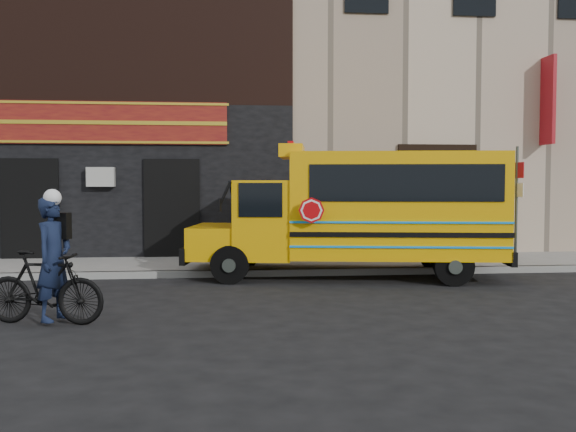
% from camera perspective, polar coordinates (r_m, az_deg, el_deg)
% --- Properties ---
extents(ground, '(120.00, 120.00, 0.00)m').
position_cam_1_polar(ground, '(12.02, 3.27, -7.10)').
color(ground, black).
rests_on(ground, ground).
extents(curb, '(40.00, 0.20, 0.15)m').
position_cam_1_polar(curb, '(14.55, 1.64, -5.03)').
color(curb, gray).
rests_on(curb, ground).
extents(sidewalk, '(40.00, 3.00, 0.15)m').
position_cam_1_polar(sidewalk, '(16.03, 0.94, -4.28)').
color(sidewalk, '#65635E').
rests_on(sidewalk, ground).
extents(building, '(20.00, 10.70, 12.00)m').
position_cam_1_polar(building, '(22.58, -1.13, 13.25)').
color(building, '#BEA78E').
rests_on(building, sidewalk).
extents(school_bus, '(7.15, 3.19, 2.92)m').
position_cam_1_polar(school_bus, '(14.16, 6.78, 0.56)').
color(school_bus, black).
rests_on(school_bus, ground).
extents(sign_pole, '(0.11, 0.25, 2.94)m').
position_cam_1_polar(sign_pole, '(15.84, 19.68, 1.10)').
color(sign_pole, '#414943').
rests_on(sign_pole, ground).
extents(bicycle, '(1.91, 0.91, 1.10)m').
position_cam_1_polar(bicycle, '(10.22, -20.84, -5.95)').
color(bicycle, black).
rests_on(bicycle, ground).
extents(cyclist, '(0.66, 0.79, 1.85)m').
position_cam_1_polar(cyclist, '(10.17, -20.12, -3.85)').
color(cyclist, black).
rests_on(cyclist, ground).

